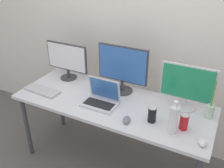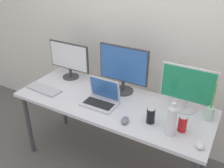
# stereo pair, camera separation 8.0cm
# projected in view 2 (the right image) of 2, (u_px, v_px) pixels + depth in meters

# --- Properties ---
(ground_plane) EXTENTS (16.00, 16.00, 0.00)m
(ground_plane) POSITION_uv_depth(u_px,v_px,m) (112.00, 161.00, 2.60)
(ground_plane) COLOR #5B5651
(wall_back) EXTENTS (7.00, 0.08, 2.60)m
(wall_back) POSITION_uv_depth(u_px,v_px,m) (142.00, 25.00, 2.43)
(wall_back) COLOR silver
(wall_back) RESTS_ON ground
(work_desk) EXTENTS (1.78, 0.68, 0.74)m
(work_desk) POSITION_uv_depth(u_px,v_px,m) (112.00, 107.00, 2.28)
(work_desk) COLOR #424247
(work_desk) RESTS_ON ground
(monitor_left) EXTENTS (0.47, 0.17, 0.38)m
(monitor_left) POSITION_uv_depth(u_px,v_px,m) (69.00, 59.00, 2.57)
(monitor_left) COLOR #38383D
(monitor_left) RESTS_ON work_desk
(monitor_center) EXTENTS (0.49, 0.20, 0.46)m
(monitor_center) POSITION_uv_depth(u_px,v_px,m) (123.00, 68.00, 2.29)
(monitor_center) COLOR #38383D
(monitor_center) RESTS_ON work_desk
(monitor_right) EXTENTS (0.44, 0.21, 0.39)m
(monitor_right) POSITION_uv_depth(u_px,v_px,m) (187.00, 88.00, 2.05)
(monitor_right) COLOR silver
(monitor_right) RESTS_ON work_desk
(laptop_silver) EXTENTS (0.30, 0.21, 0.23)m
(laptop_silver) POSITION_uv_depth(u_px,v_px,m) (101.00, 98.00, 2.20)
(laptop_silver) COLOR silver
(laptop_silver) RESTS_ON work_desk
(keyboard_main) EXTENTS (0.37, 0.16, 0.02)m
(keyboard_main) POSITION_uv_depth(u_px,v_px,m) (44.00, 89.00, 2.43)
(keyboard_main) COLOR #B2B2B7
(keyboard_main) RESTS_ON work_desk
(mouse_by_keyboard) EXTENTS (0.08, 0.10, 0.04)m
(mouse_by_keyboard) POSITION_uv_depth(u_px,v_px,m) (200.00, 145.00, 1.72)
(mouse_by_keyboard) COLOR silver
(mouse_by_keyboard) RESTS_ON work_desk
(mouse_by_laptop) EXTENTS (0.08, 0.11, 0.04)m
(mouse_by_laptop) POSITION_uv_depth(u_px,v_px,m) (125.00, 120.00, 1.97)
(mouse_by_laptop) COLOR slate
(mouse_by_laptop) RESTS_ON work_desk
(water_bottle) EXTENTS (0.07, 0.07, 0.27)m
(water_bottle) POSITION_uv_depth(u_px,v_px,m) (172.00, 120.00, 1.79)
(water_bottle) COLOR silver
(water_bottle) RESTS_ON work_desk
(soda_can_near_keyboard) EXTENTS (0.07, 0.07, 0.13)m
(soda_can_near_keyboard) POSITION_uv_depth(u_px,v_px,m) (182.00, 124.00, 1.86)
(soda_can_near_keyboard) COLOR red
(soda_can_near_keyboard) RESTS_ON work_desk
(soda_can_by_laptop) EXTENTS (0.07, 0.07, 0.13)m
(soda_can_by_laptop) POSITION_uv_depth(u_px,v_px,m) (151.00, 116.00, 1.95)
(soda_can_by_laptop) COLOR black
(soda_can_by_laptop) RESTS_ON work_desk
(bamboo_vase) EXTENTS (0.06, 0.06, 0.33)m
(bamboo_vase) POSITION_uv_depth(u_px,v_px,m) (210.00, 112.00, 1.98)
(bamboo_vase) COLOR #B2D1B7
(bamboo_vase) RESTS_ON work_desk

